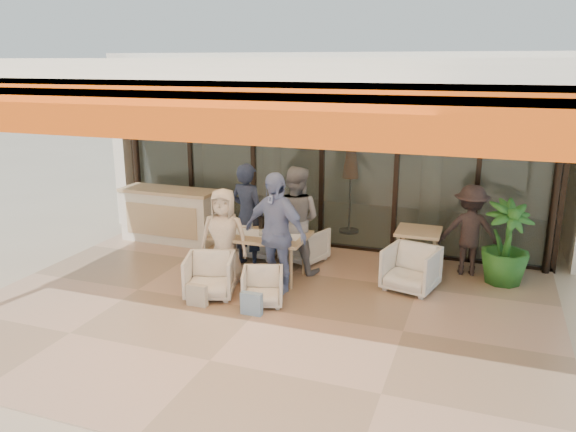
# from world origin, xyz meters

# --- Properties ---
(ground) EXTENTS (70.00, 70.00, 0.00)m
(ground) POSITION_xyz_m (0.00, 0.00, 0.00)
(ground) COLOR #C6B293
(ground) RESTS_ON ground
(terrace_floor) EXTENTS (8.00, 6.00, 0.01)m
(terrace_floor) POSITION_xyz_m (0.00, 0.00, 0.01)
(terrace_floor) COLOR tan
(terrace_floor) RESTS_ON ground
(terrace_structure) EXTENTS (8.00, 6.00, 3.40)m
(terrace_structure) POSITION_xyz_m (0.00, -0.26, 3.25)
(terrace_structure) COLOR silver
(terrace_structure) RESTS_ON ground
(glass_storefront) EXTENTS (8.08, 0.10, 3.20)m
(glass_storefront) POSITION_xyz_m (0.00, 3.00, 1.60)
(glass_storefront) COLOR #9EADA3
(glass_storefront) RESTS_ON ground
(interior_block) EXTENTS (9.05, 3.62, 3.52)m
(interior_block) POSITION_xyz_m (0.01, 5.31, 2.23)
(interior_block) COLOR silver
(interior_block) RESTS_ON ground
(host_counter) EXTENTS (1.85, 0.65, 1.04)m
(host_counter) POSITION_xyz_m (-2.82, 2.30, 0.53)
(host_counter) COLOR silver
(host_counter) RESTS_ON ground
(dining_table) EXTENTS (1.50, 0.90, 0.93)m
(dining_table) POSITION_xyz_m (-0.46, 1.15, 0.69)
(dining_table) COLOR #D6B482
(dining_table) RESTS_ON ground
(chair_far_left) EXTENTS (0.71, 0.66, 0.71)m
(chair_far_left) POSITION_xyz_m (-0.87, 2.10, 0.36)
(chair_far_left) COLOR white
(chair_far_left) RESTS_ON ground
(chair_far_right) EXTENTS (0.83, 0.80, 0.68)m
(chair_far_right) POSITION_xyz_m (-0.03, 2.10, 0.34)
(chair_far_right) COLOR white
(chair_far_right) RESTS_ON ground
(chair_near_left) EXTENTS (0.86, 0.83, 0.71)m
(chair_near_left) POSITION_xyz_m (-0.87, 0.20, 0.36)
(chair_near_left) COLOR white
(chair_near_left) RESTS_ON ground
(chair_near_right) EXTENTS (0.71, 0.69, 0.59)m
(chair_near_right) POSITION_xyz_m (-0.03, 0.20, 0.29)
(chair_near_right) COLOR white
(chair_near_right) RESTS_ON ground
(diner_navy) EXTENTS (0.73, 0.56, 1.77)m
(diner_navy) POSITION_xyz_m (-0.87, 1.60, 0.89)
(diner_navy) COLOR #182035
(diner_navy) RESTS_ON ground
(diner_grey) EXTENTS (0.87, 0.69, 1.77)m
(diner_grey) POSITION_xyz_m (-0.03, 1.60, 0.89)
(diner_grey) COLOR slate
(diner_grey) RESTS_ON ground
(diner_cream) EXTENTS (0.83, 0.62, 1.54)m
(diner_cream) POSITION_xyz_m (-0.87, 0.70, 0.77)
(diner_cream) COLOR beige
(diner_cream) RESTS_ON ground
(diner_periwinkle) EXTENTS (1.16, 0.73, 1.85)m
(diner_periwinkle) POSITION_xyz_m (-0.03, 0.70, 0.92)
(diner_periwinkle) COLOR #768EC5
(diner_periwinkle) RESTS_ON ground
(tote_bag_cream) EXTENTS (0.30, 0.10, 0.34)m
(tote_bag_cream) POSITION_xyz_m (-0.87, -0.20, 0.17)
(tote_bag_cream) COLOR silver
(tote_bag_cream) RESTS_ON ground
(tote_bag_blue) EXTENTS (0.30, 0.10, 0.34)m
(tote_bag_blue) POSITION_xyz_m (-0.03, -0.20, 0.17)
(tote_bag_blue) COLOR #99BFD8
(tote_bag_blue) RESTS_ON ground
(side_table) EXTENTS (0.70, 0.70, 0.74)m
(side_table) POSITION_xyz_m (1.88, 2.20, 0.64)
(side_table) COLOR #D6B482
(side_table) RESTS_ON ground
(side_chair) EXTENTS (0.87, 0.84, 0.76)m
(side_chair) POSITION_xyz_m (1.88, 1.45, 0.38)
(side_chair) COLOR white
(side_chair) RESTS_ON ground
(standing_woman) EXTENTS (1.01, 0.64, 1.50)m
(standing_woman) POSITION_xyz_m (2.66, 2.42, 0.75)
(standing_woman) COLOR black
(standing_woman) RESTS_ON ground
(potted_palm) EXTENTS (1.02, 1.02, 1.33)m
(potted_palm) POSITION_xyz_m (3.21, 2.19, 0.66)
(potted_palm) COLOR #1E5919
(potted_palm) RESTS_ON ground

